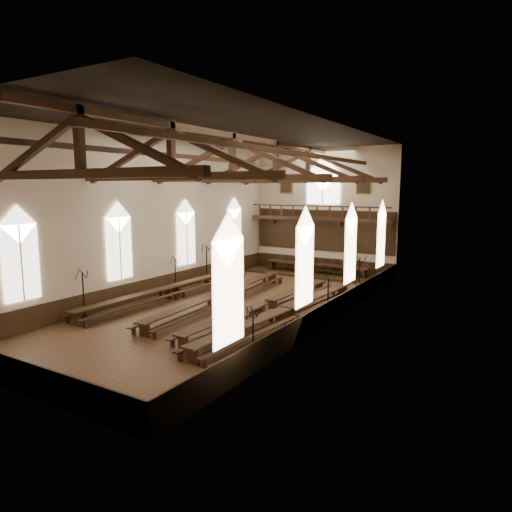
{
  "coord_description": "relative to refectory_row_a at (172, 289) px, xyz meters",
  "views": [
    {
      "loc": [
        14.43,
        -21.32,
        6.9
      ],
      "look_at": [
        0.63,
        1.5,
        2.88
      ],
      "focal_mm": 32.0,
      "sensor_mm": 36.0,
      "label": 1
    }
  ],
  "objects": [
    {
      "name": "candelabrum_right_near",
      "position": [
        10.21,
        -6.86,
        0.14
      ],
      "size": [
        0.64,
        0.73,
        2.36
      ],
      "color": "black",
      "rests_on": "ground"
    },
    {
      "name": "refectory_row_b",
      "position": [
        3.64,
        0.33,
        -0.02
      ],
      "size": [
        2.0,
        14.57,
        0.76
      ],
      "color": "#3C2013",
      "rests_on": "ground"
    },
    {
      "name": "roof_trusses",
      "position": [
        4.66,
        -0.0,
        7.64
      ],
      "size": [
        11.7,
        25.7,
        2.8
      ],
      "color": "#3C2013",
      "rests_on": "room_walls"
    },
    {
      "name": "candelabrum_right_mid",
      "position": [
        10.21,
        0.71,
        0.13
      ],
      "size": [
        0.64,
        0.72,
        2.33
      ],
      "color": "black",
      "rests_on": "ground"
    },
    {
      "name": "dais",
      "position": [
        4.9,
        11.4,
        -0.48
      ],
      "size": [
        11.4,
        2.8,
        0.19
      ],
      "primitive_type": "cube",
      "color": "#352110",
      "rests_on": "ground"
    },
    {
      "name": "candelabrum_left_far",
      "position": [
        -0.89,
        4.78,
        0.28
      ],
      "size": [
        0.79,
        0.85,
        2.8
      ],
      "color": "black",
      "rests_on": "ground"
    },
    {
      "name": "high_chairs",
      "position": [
        4.9,
        12.21,
        0.19
      ],
      "size": [
        7.69,
        0.5,
        1.07
      ],
      "color": "#3C2013",
      "rests_on": "dais"
    },
    {
      "name": "high_table",
      "position": [
        4.9,
        11.4,
        0.27
      ],
      "size": [
        8.33,
        1.22,
        0.78
      ],
      "color": "#3C2013",
      "rests_on": "dais"
    },
    {
      "name": "end_window",
      "position": [
        4.66,
        12.9,
        6.65
      ],
      "size": [
        2.8,
        0.12,
        3.8
      ],
      "color": "white",
      "rests_on": "room_walls"
    },
    {
      "name": "candelabrum_right_far",
      "position": [
        10.21,
        5.75,
        0.27
      ],
      "size": [
        0.82,
        0.81,
        2.77
      ],
      "color": "black",
      "rests_on": "ground"
    },
    {
      "name": "refectory_row_a",
      "position": [
        0.0,
        0.0,
        0.0
      ],
      "size": [
        1.73,
        14.79,
        0.79
      ],
      "color": "#3C2013",
      "rests_on": "ground"
    },
    {
      "name": "minstrels_gallery",
      "position": [
        4.66,
        12.66,
        3.33
      ],
      "size": [
        11.8,
        1.24,
        3.7
      ],
      "color": "#3C2013",
      "rests_on": "room_walls"
    },
    {
      "name": "portraits",
      "position": [
        4.66,
        12.89,
        6.52
      ],
      "size": [
        7.75,
        0.09,
        1.45
      ],
      "color": "brown",
      "rests_on": "room_walls"
    },
    {
      "name": "refectory_row_d",
      "position": [
        8.62,
        -1.01,
        -0.01
      ],
      "size": [
        2.07,
        14.73,
        0.78
      ],
      "color": "#3C2013",
      "rests_on": "ground"
    },
    {
      "name": "candelabrum_left_near",
      "position": [
        -0.89,
        -5.93,
        0.23
      ],
      "size": [
        0.79,
        0.77,
        2.65
      ],
      "color": "black",
      "rests_on": "ground"
    },
    {
      "name": "refectory_row_c",
      "position": [
        6.99,
        -0.2,
        -0.05
      ],
      "size": [
        1.69,
        14.12,
        0.71
      ],
      "color": "#3C2013",
      "rests_on": "ground"
    },
    {
      "name": "candelabrum_left_mid",
      "position": [
        -0.89,
        1.36,
        0.16
      ],
      "size": [
        0.71,
        0.72,
        2.41
      ],
      "color": "black",
      "rests_on": "ground"
    },
    {
      "name": "side_windows",
      "position": [
        4.66,
        -0.0,
        3.17
      ],
      "size": [
        11.85,
        19.8,
        4.5
      ],
      "color": "white",
      "rests_on": "room_walls"
    },
    {
      "name": "wainscot_band",
      "position": [
        4.66,
        -0.0,
        0.02
      ],
      "size": [
        12.0,
        26.0,
        1.2
      ],
      "color": "#352110",
      "rests_on": "ground"
    },
    {
      "name": "ground",
      "position": [
        4.66,
        -0.0,
        -0.58
      ],
      "size": [
        26.0,
        26.0,
        0.0
      ],
      "primitive_type": "plane",
      "color": "brown",
      "rests_on": "ground"
    },
    {
      "name": "room_walls",
      "position": [
        4.66,
        -0.0,
        5.88
      ],
      "size": [
        26.0,
        26.0,
        26.0
      ],
      "color": "beige",
      "rests_on": "ground"
    }
  ]
}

